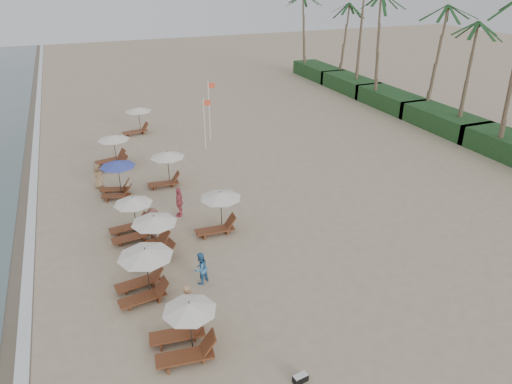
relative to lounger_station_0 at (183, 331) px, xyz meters
name	(u,v)px	position (x,y,z in m)	size (l,w,h in m)	color
ground	(288,277)	(5.56, 2.60, -0.93)	(160.00, 160.00, 0.00)	tan
wet_sand_band	(5,227)	(-6.94, 12.60, -0.93)	(3.20, 140.00, 0.01)	#6B5E4C
foam_line	(31,223)	(-5.64, 12.60, -0.92)	(0.50, 140.00, 0.02)	white
shrub_hedge	(444,120)	(27.56, 17.10, -0.13)	(3.20, 53.00, 1.60)	#193D1C
palm_row	(455,8)	(27.47, 18.00, 8.98)	(7.00, 52.00, 12.30)	brown
lounger_station_0	(183,331)	(0.00, 0.00, 0.00)	(2.61, 2.20, 2.12)	brown
lounger_station_1	(142,272)	(-0.81, 3.90, 0.22)	(2.72, 2.40, 2.27)	brown
lounger_station_2	(150,238)	(0.07, 6.79, 0.09)	(2.72, 2.45, 2.17)	brown
lounger_station_3	(130,219)	(-0.56, 9.07, 0.10)	(2.49, 2.03, 2.24)	brown
lounger_station_4	(116,178)	(-0.62, 14.34, 0.27)	(2.45, 2.19, 2.29)	brown
lounger_station_5	(111,152)	(-0.36, 19.35, 0.15)	(2.69, 2.38, 2.31)	brown
inland_station_0	(218,210)	(3.86, 7.79, 0.38)	(2.79, 2.24, 2.22)	brown
inland_station_1	(165,166)	(2.53, 14.70, 0.42)	(2.72, 2.24, 2.22)	brown
inland_station_2	(137,118)	(2.51, 26.01, 0.40)	(2.77, 2.24, 2.22)	brown
beachgoer_near	(189,305)	(0.57, 1.32, 0.00)	(0.68, 0.45, 1.87)	tan
beachgoer_mid_a	(201,268)	(1.73, 3.75, -0.16)	(0.76, 0.59, 1.56)	teal
beachgoer_mid_b	(153,223)	(0.52, 8.42, -0.06)	(1.13, 0.65, 1.75)	brown
beachgoer_far_a	(179,202)	(2.35, 10.31, -0.05)	(1.04, 0.43, 1.78)	#C8505E
beachgoer_far_b	(98,176)	(-1.59, 15.95, -0.12)	(0.79, 0.52, 1.62)	#A17E57
duffel_bag	(300,378)	(3.35, -2.94, -0.79)	(0.56, 0.33, 0.29)	black
flag_pole_near	(205,121)	(6.84, 20.18, 1.34)	(0.59, 0.08, 4.07)	silver
flag_pole_far	(210,108)	(7.83, 22.15, 1.75)	(0.60, 0.08, 4.87)	silver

